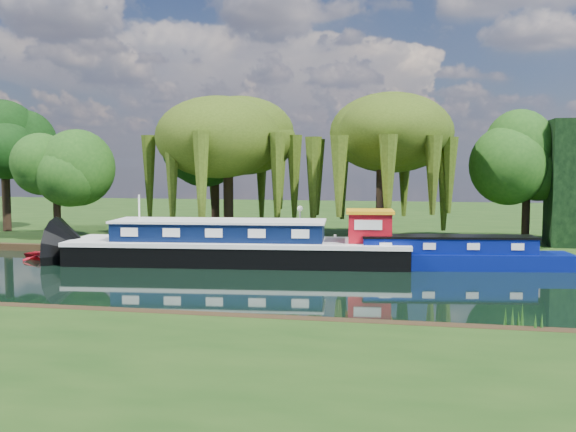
# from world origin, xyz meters

# --- Properties ---
(ground) EXTENTS (120.00, 120.00, 0.00)m
(ground) POSITION_xyz_m (0.00, 0.00, 0.00)
(ground) COLOR black
(far_bank) EXTENTS (120.00, 52.00, 0.45)m
(far_bank) POSITION_xyz_m (0.00, 34.00, 0.23)
(far_bank) COLOR black
(far_bank) RESTS_ON ground
(dutch_barge) EXTENTS (19.53, 6.19, 4.05)m
(dutch_barge) POSITION_xyz_m (-2.06, 5.61, 1.00)
(dutch_barge) COLOR black
(dutch_barge) RESTS_ON ground
(narrowboat) EXTENTS (13.34, 4.07, 1.92)m
(narrowboat) POSITION_xyz_m (9.42, 6.11, 0.68)
(narrowboat) COLOR #051060
(narrowboat) RESTS_ON ground
(red_dinghy) EXTENTS (3.87, 3.01, 0.74)m
(red_dinghy) POSITION_xyz_m (-13.33, 4.92, 0.00)
(red_dinghy) COLOR #A10B17
(red_dinghy) RESTS_ON ground
(willow_left) EXTENTS (7.87, 7.87, 9.43)m
(willow_left) POSITION_xyz_m (-5.27, 14.18, 7.30)
(willow_left) COLOR black
(willow_left) RESTS_ON far_bank
(willow_right) EXTENTS (7.43, 7.43, 9.05)m
(willow_right) POSITION_xyz_m (5.47, 13.23, 7.05)
(willow_right) COLOR black
(willow_right) RESTS_ON far_bank
(tree_far_left) EXTENTS (4.50, 4.50, 7.25)m
(tree_far_left) POSITION_xyz_m (-16.25, 10.32, 5.43)
(tree_far_left) COLOR black
(tree_far_left) RESTS_ON far_bank
(tree_far_back) EXTENTS (5.39, 5.39, 9.06)m
(tree_far_back) POSITION_xyz_m (-23.33, 15.03, 6.77)
(tree_far_back) COLOR black
(tree_far_back) RESTS_ON far_bank
(tree_far_mid) EXTENTS (5.36, 5.36, 8.77)m
(tree_far_mid) POSITION_xyz_m (-6.93, 16.40, 6.49)
(tree_far_mid) COLOR black
(tree_far_mid) RESTS_ON far_bank
(tree_far_right) EXTENTS (4.57, 4.57, 7.48)m
(tree_far_right) POSITION_xyz_m (14.83, 14.91, 5.60)
(tree_far_right) COLOR black
(tree_far_right) RESTS_ON far_bank
(lamppost) EXTENTS (0.36, 0.36, 2.56)m
(lamppost) POSITION_xyz_m (0.50, 10.50, 2.42)
(lamppost) COLOR silver
(lamppost) RESTS_ON far_bank
(mooring_posts) EXTENTS (19.16, 0.16, 1.00)m
(mooring_posts) POSITION_xyz_m (-0.50, 8.40, 0.95)
(mooring_posts) COLOR silver
(mooring_posts) RESTS_ON far_bank
(reeds_near) EXTENTS (33.70, 1.50, 1.10)m
(reeds_near) POSITION_xyz_m (6.87, -7.57, 0.55)
(reeds_near) COLOR #184412
(reeds_near) RESTS_ON ground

